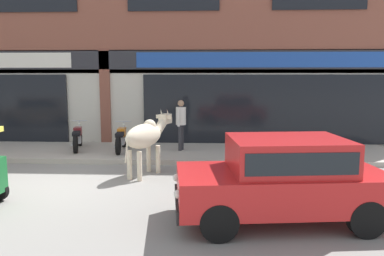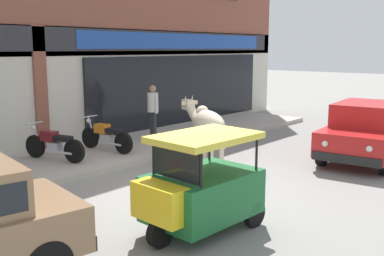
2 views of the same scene
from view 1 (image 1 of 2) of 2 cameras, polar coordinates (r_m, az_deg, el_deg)
ground_plane at (r=9.21m, az=-21.33°, el=-8.33°), size 90.00×90.00×0.00m
sidewalk at (r=12.50m, az=-14.59°, el=-3.52°), size 19.00×2.86×0.15m
shop_building at (r=13.98m, az=-13.08°, el=14.34°), size 23.00×1.40×8.66m
cow at (r=9.43m, az=-7.02°, el=-1.21°), size 1.12×2.02×1.61m
car_1 at (r=6.58m, az=13.70°, el=-7.06°), size 3.74×1.98×1.46m
motorcycle_0 at (r=12.62m, az=-17.03°, el=-1.38°), size 0.66×1.78×0.88m
motorcycle_1 at (r=12.06m, az=-10.74°, el=-1.59°), size 0.52×1.81×0.88m
pedestrian at (r=11.84m, az=-1.70°, el=1.30°), size 0.32×0.48×1.60m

